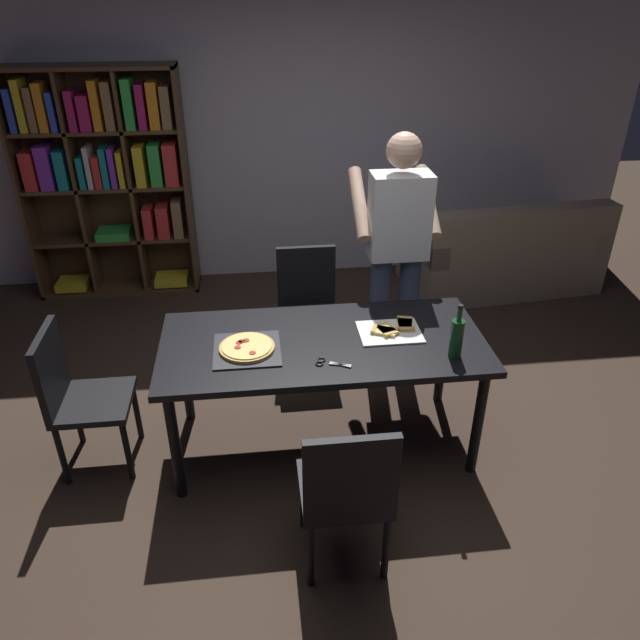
# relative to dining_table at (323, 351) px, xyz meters

# --- Properties ---
(ground_plane) EXTENTS (12.00, 12.00, 0.00)m
(ground_plane) POSITION_rel_dining_table_xyz_m (0.00, 0.00, -0.68)
(ground_plane) COLOR #38281E
(back_wall) EXTENTS (6.40, 0.10, 2.80)m
(back_wall) POSITION_rel_dining_table_xyz_m (0.00, 2.60, 0.72)
(back_wall) COLOR #BCB7C6
(back_wall) RESTS_ON ground_plane
(dining_table) EXTENTS (1.85, 0.85, 0.75)m
(dining_table) POSITION_rel_dining_table_xyz_m (0.00, 0.00, 0.00)
(dining_table) COLOR black
(dining_table) RESTS_ON ground_plane
(chair_near_camera) EXTENTS (0.42, 0.42, 0.90)m
(chair_near_camera) POSITION_rel_dining_table_xyz_m (-0.00, -0.91, -0.17)
(chair_near_camera) COLOR black
(chair_near_camera) RESTS_ON ground_plane
(chair_far_side) EXTENTS (0.42, 0.42, 0.90)m
(chair_far_side) POSITION_rel_dining_table_xyz_m (0.00, 0.91, -0.17)
(chair_far_side) COLOR black
(chair_far_side) RESTS_ON ground_plane
(chair_left_end) EXTENTS (0.42, 0.42, 0.90)m
(chair_left_end) POSITION_rel_dining_table_xyz_m (-1.41, 0.00, -0.17)
(chair_left_end) COLOR black
(chair_left_end) RESTS_ON ground_plane
(couch) EXTENTS (1.78, 1.02, 0.85)m
(couch) POSITION_rel_dining_table_xyz_m (1.91, 1.99, -0.37)
(couch) COLOR gray
(couch) RESTS_ON ground_plane
(bookshelf) EXTENTS (1.40, 0.35, 1.95)m
(bookshelf) POSITION_rel_dining_table_xyz_m (-1.57, 2.38, 0.40)
(bookshelf) COLOR #513823
(bookshelf) RESTS_ON ground_plane
(person_serving_pizza) EXTENTS (0.55, 0.54, 1.75)m
(person_serving_pizza) POSITION_rel_dining_table_xyz_m (0.57, 0.69, 0.32)
(person_serving_pizza) COLOR #38476B
(person_serving_pizza) RESTS_ON ground_plane
(pepperoni_pizza_on_tray) EXTENTS (0.37, 0.37, 0.04)m
(pepperoni_pizza_on_tray) POSITION_rel_dining_table_xyz_m (-0.43, -0.05, 0.09)
(pepperoni_pizza_on_tray) COLOR #2D2D33
(pepperoni_pizza_on_tray) RESTS_ON dining_table
(pizza_slices_on_towel) EXTENTS (0.36, 0.28, 0.03)m
(pizza_slices_on_towel) POSITION_rel_dining_table_xyz_m (0.41, 0.05, 0.08)
(pizza_slices_on_towel) COLOR white
(pizza_slices_on_towel) RESTS_ON dining_table
(wine_bottle) EXTENTS (0.07, 0.07, 0.32)m
(wine_bottle) POSITION_rel_dining_table_xyz_m (0.69, -0.24, 0.19)
(wine_bottle) COLOR #194723
(wine_bottle) RESTS_ON dining_table
(kitchen_scissors) EXTENTS (0.20, 0.12, 0.01)m
(kitchen_scissors) POSITION_rel_dining_table_xyz_m (-0.00, -0.23, 0.08)
(kitchen_scissors) COLOR silver
(kitchen_scissors) RESTS_ON dining_table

